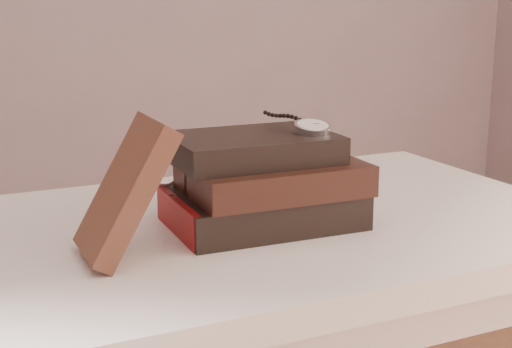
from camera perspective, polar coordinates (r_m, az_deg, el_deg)
name	(u,v)px	position (r m, az deg, el deg)	size (l,w,h in m)	color
table	(246,280)	(1.12, -0.76, -8.10)	(1.00, 0.60, 0.75)	silver
book_stack	(263,183)	(1.06, 0.57, -0.68)	(0.27, 0.19, 0.13)	black
journal	(126,190)	(0.93, -9.95, -1.20)	(0.03, 0.12, 0.19)	#3D2017
pocket_watch	(310,126)	(1.06, 4.18, 3.65)	(0.06, 0.16, 0.02)	silver
eyeglasses	(181,167)	(1.10, -5.75, 0.57)	(0.11, 0.13, 0.05)	silver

